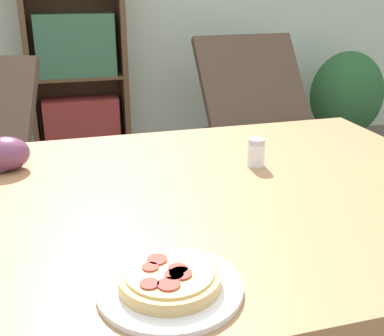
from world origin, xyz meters
TOP-DOWN VIEW (x-y plane):
  - dining_table at (-0.05, -0.06)m, footprint 1.22×0.93m
  - pizza_on_plate at (-0.22, -0.39)m, footprint 0.22×0.22m
  - grape_bunch at (-0.49, 0.20)m, footprint 0.12×0.10m
  - salt_shaker at (0.11, 0.06)m, footprint 0.04×0.04m
  - lounge_chair_far at (0.87, 1.74)m, footprint 0.73×0.80m
  - bookshelf at (-0.20, 2.45)m, footprint 0.66×0.29m
  - potted_plant_floor at (1.74, 2.15)m, footprint 0.56×0.47m

SIDE VIEW (x-z plane):
  - lounge_chair_far at x=0.87m, z-range -0.15..0.73m
  - potted_plant_floor at x=1.74m, z-range 0.03..0.76m
  - dining_table at x=-0.05m, z-range 0.29..1.06m
  - pizza_on_plate at x=-0.22m, z-range 0.76..0.80m
  - salt_shaker at x=0.11m, z-range 0.77..0.84m
  - grape_bunch at x=-0.49m, z-range 0.77..0.85m
  - bookshelf at x=-0.20m, z-range -0.05..1.70m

